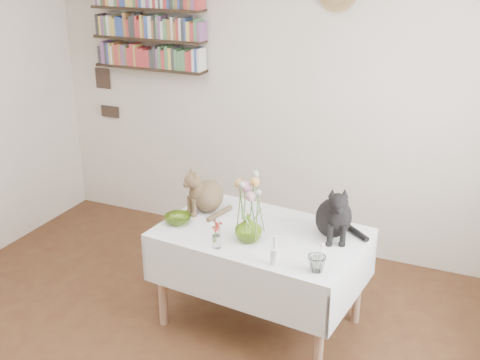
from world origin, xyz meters
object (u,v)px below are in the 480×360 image
at_px(dining_table, 261,255).
at_px(bookshelf_unit, 148,13).
at_px(black_cat, 334,208).
at_px(tabby_cat, 208,188).
at_px(flower_vase, 249,228).

xyz_separation_m(dining_table, bookshelf_unit, (-1.46, 1.12, 1.33)).
bearing_deg(dining_table, black_cat, 19.31).
xyz_separation_m(dining_table, black_cat, (0.42, 0.15, 0.35)).
relative_size(dining_table, bookshelf_unit, 1.34).
bearing_deg(dining_table, bookshelf_unit, 142.48).
distance_m(tabby_cat, black_cat, 0.87).
relative_size(flower_vase, bookshelf_unit, 0.18).
xyz_separation_m(dining_table, flower_vase, (-0.02, -0.14, 0.26)).
bearing_deg(bookshelf_unit, flower_vase, -41.39).
relative_size(dining_table, tabby_cat, 4.16).
height_order(tabby_cat, black_cat, black_cat).
distance_m(dining_table, tabby_cat, 0.58).
relative_size(dining_table, black_cat, 3.67).
relative_size(tabby_cat, bookshelf_unit, 0.32).
bearing_deg(tabby_cat, bookshelf_unit, 172.40).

